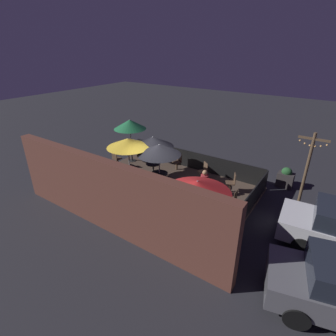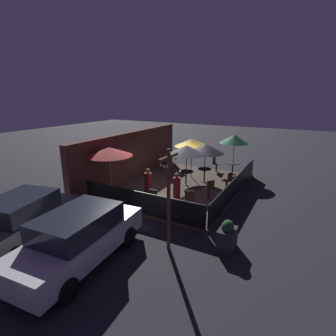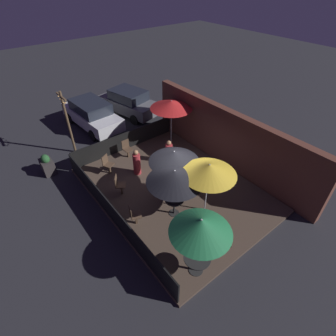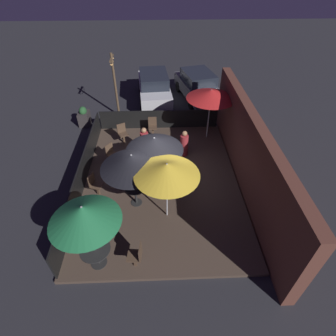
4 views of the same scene
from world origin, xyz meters
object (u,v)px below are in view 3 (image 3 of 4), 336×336
Objects in this scene: dining_table_2 at (174,202)px; planter_box at (47,165)px; patio_umbrella_0 at (201,226)px; dining_table_0 at (197,260)px; light_post at (67,120)px; parked_car_0 at (92,114)px; patio_chair_1 at (134,215)px; patio_chair_2 at (225,244)px; patio_umbrella_1 at (174,156)px; patio_chair_3 at (119,184)px; patio_umbrella_2 at (175,176)px; patron_0 at (137,163)px; parked_car_1 at (129,102)px; patron_1 at (169,152)px; patio_chair_4 at (108,164)px; patio_umbrella_4 at (209,169)px; dining_table_1 at (174,182)px; patio_umbrella_3 at (171,104)px; patio_chair_0 at (127,148)px.

planter_box reaches higher than dining_table_2.
patio_umbrella_0 reaches higher than dining_table_2.
light_post reaches higher than dining_table_0.
patio_chair_1 is at bearing -19.53° from parked_car_0.
patio_chair_1 is 6.25m from light_post.
patio_chair_2 is at bearing 21.06° from planter_box.
patio_umbrella_1 reaches higher than patio_chair_3.
patio_umbrella_2 is 2.30× the size of patio_chair_2.
parked_car_1 is at bearing -133.26° from patron_0.
patio_umbrella_1 is 2.40× the size of patio_chair_1.
dining_table_0 is at bearing -51.40° from patio_chair_3.
dining_table_0 is (3.21, -1.68, -1.37)m from patio_umbrella_1.
patron_0 is at bearing 49.41° from planter_box.
patron_1 reaches higher than patio_chair_2.
patio_chair_3 is at bearing -154.10° from patio_umbrella_2.
parked_car_0 is (-4.65, 1.44, 0.22)m from patio_chair_4.
patron_0 reaches higher than dining_table_2.
patio_umbrella_4 is 7.62m from light_post.
patio_umbrella_4 is 2.45× the size of patio_chair_4.
dining_table_2 is at bearing 41.61° from patron_1.
patio_chair_1 is at bearing -169.59° from dining_table_0.
dining_table_1 is at bearing 152.42° from dining_table_0.
parked_car_1 is at bearing 161.78° from patio_umbrella_1.
patio_umbrella_1 reaches higher than dining_table_0.
parked_car_0 is (-1.88, 1.96, -1.03)m from light_post.
dining_table_1 is 2.25m from patron_1.
patio_chair_2 is 1.01× the size of patio_chair_4.
patio_chair_2 is 0.21× the size of parked_car_0.
patio_umbrella_3 is at bearing 147.38° from dining_table_0.
patio_umbrella_1 is at bearing -93.32° from patio_chair_2.
planter_box is at bearing -55.62° from patron_0.
dining_table_2 is 2.52m from patio_chair_3.
dining_table_1 is 0.84× the size of patio_chair_4.
patio_umbrella_1 is 2.53m from patron_0.
patio_umbrella_4 is at bearing 60.85° from dining_table_2.
patio_umbrella_2 reaches higher than patio_chair_4.
patio_chair_3 is at bearing -66.19° from patio_umbrella_3.
patio_umbrella_1 is at bearing -0.00° from patio_chair_0.
dining_table_0 is at bearing -50.12° from patio_umbrella_4.
patio_umbrella_4 is 3.06m from dining_table_0.
patio_chair_4 is at bearing 10.45° from light_post.
patio_umbrella_2 is at bearing 11.24° from light_post.
patio_umbrella_0 is 2.64× the size of patio_chair_4.
planter_box is 0.22× the size of parked_car_0.
patron_0 is at bearing -41.66° from parked_car_1.
patio_umbrella_2 is 9.26m from parked_car_1.
patio_umbrella_3 is 7.41m from patio_chair_2.
dining_table_2 is at bearing -119.15° from patio_umbrella_4.
patio_umbrella_2 reaches higher than dining_table_1.
parked_car_1 is at bearing 161.78° from dining_table_1.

